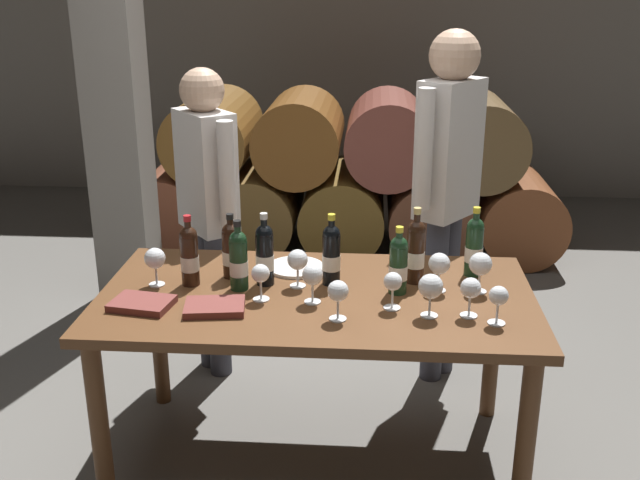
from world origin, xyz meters
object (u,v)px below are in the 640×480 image
at_px(wine_glass_10, 298,261).
at_px(wine_glass_4, 499,297).
at_px(wine_glass_5, 439,265).
at_px(wine_glass_6, 393,283).
at_px(wine_glass_1, 155,259).
at_px(wine_bottle_3, 265,254).
at_px(wine_bottle_4, 416,251).
at_px(wine_glass_0, 431,287).
at_px(serving_plate, 296,267).
at_px(wine_bottle_7, 239,260).
at_px(tasting_notebook, 142,304).
at_px(sommelier_presenting, 448,177).
at_px(wine_glass_9, 312,276).
at_px(wine_glass_3, 338,292).
at_px(wine_glass_7, 471,289).
at_px(wine_bottle_2, 331,254).
at_px(wine_bottle_0, 231,250).
at_px(wine_bottle_6, 474,246).
at_px(dining_table, 316,314).
at_px(leather_ledger, 215,307).
at_px(taster_seated_left, 208,198).
at_px(wine_bottle_5, 398,264).
at_px(wine_bottle_1, 189,255).
at_px(wine_glass_8, 261,275).
at_px(wine_glass_2, 480,265).

bearing_deg(wine_glass_10, wine_glass_4, -20.93).
xyz_separation_m(wine_glass_5, wine_glass_6, (-0.18, -0.18, -0.01)).
xyz_separation_m(wine_glass_1, wine_glass_4, (1.31, -0.26, -0.01)).
distance_m(wine_bottle_3, wine_bottle_4, 0.60).
relative_size(wine_glass_0, serving_plate, 0.68).
xyz_separation_m(wine_bottle_7, tasting_notebook, (-0.34, -0.20, -0.11)).
bearing_deg(sommelier_presenting, wine_glass_9, -124.15).
height_order(wine_glass_3, wine_glass_6, wine_glass_3).
bearing_deg(wine_glass_7, wine_bottle_4, 120.56).
xyz_separation_m(wine_bottle_2, wine_glass_9, (-0.06, -0.19, -0.02)).
distance_m(wine_bottle_0, wine_bottle_6, 1.00).
xyz_separation_m(dining_table, leather_ledger, (-0.36, -0.19, 0.11)).
height_order(wine_glass_5, wine_glass_10, wine_glass_5).
bearing_deg(wine_bottle_0, taster_seated_left, 110.90).
distance_m(dining_table, tasting_notebook, 0.67).
xyz_separation_m(wine_glass_1, leather_ledger, (0.28, -0.22, -0.10)).
distance_m(wine_bottle_5, wine_glass_0, 0.24).
relative_size(wine_bottle_5, leather_ledger, 1.24).
distance_m(wine_bottle_5, wine_glass_6, 0.15).
xyz_separation_m(wine_bottle_5, serving_plate, (-0.42, 0.22, -0.11)).
height_order(dining_table, taster_seated_left, taster_seated_left).
relative_size(wine_glass_1, wine_glass_4, 1.09).
xyz_separation_m(wine_glass_0, tasting_notebook, (-1.07, 0.00, -0.10)).
relative_size(wine_bottle_2, wine_glass_9, 1.91).
bearing_deg(wine_glass_0, wine_bottle_1, 166.23).
distance_m(wine_bottle_2, taster_seated_left, 0.89).
xyz_separation_m(wine_glass_5, leather_ledger, (-0.84, -0.24, -0.10)).
distance_m(dining_table, leather_ledger, 0.42).
xyz_separation_m(wine_glass_6, wine_glass_10, (-0.37, 0.18, 0.01)).
bearing_deg(wine_glass_3, wine_bottle_0, 140.68).
height_order(wine_glass_9, taster_seated_left, taster_seated_left).
xyz_separation_m(dining_table, wine_glass_0, (0.43, -0.18, 0.21)).
bearing_deg(wine_glass_4, wine_glass_0, 169.08).
relative_size(wine_bottle_1, wine_glass_7, 1.94).
xyz_separation_m(dining_table, sommelier_presenting, (0.56, 0.75, 0.37)).
height_order(wine_glass_0, sommelier_presenting, sommelier_presenting).
relative_size(wine_bottle_4, serving_plate, 1.31).
bearing_deg(wine_bottle_2, wine_bottle_4, 7.23).
relative_size(wine_bottle_1, leather_ledger, 1.32).
bearing_deg(tasting_notebook, wine_glass_6, 12.79).
xyz_separation_m(wine_glass_7, sommelier_presenting, (-0.01, 0.92, 0.18)).
distance_m(wine_glass_3, leather_ledger, 0.47).
height_order(dining_table, wine_glass_8, wine_glass_8).
height_order(wine_bottle_3, wine_glass_3, wine_bottle_3).
height_order(wine_glass_5, wine_glass_6, wine_glass_5).
bearing_deg(wine_glass_5, dining_table, -173.20).
bearing_deg(wine_bottle_1, wine_bottle_2, 4.86).
distance_m(wine_glass_1, wine_glass_2, 1.28).
height_order(dining_table, wine_glass_2, wine_glass_2).
relative_size(wine_bottle_0, wine_glass_2, 1.66).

